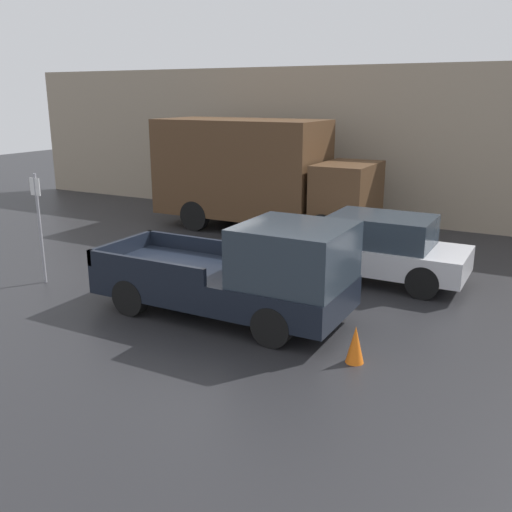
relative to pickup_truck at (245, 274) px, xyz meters
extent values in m
plane|color=#232326|center=(-1.87, 0.98, -0.94)|extent=(60.00, 60.00, 0.00)
cube|color=gray|center=(-1.87, 10.02, 1.70)|extent=(28.00, 0.15, 5.28)
cube|color=black|center=(-0.55, 0.00, -0.31)|extent=(5.16, 2.03, 0.59)
cube|color=#28333D|center=(1.05, 0.00, 0.54)|extent=(1.96, 1.91, 1.09)
cube|color=black|center=(-1.72, 0.97, 0.15)|extent=(2.84, 0.10, 0.33)
cube|color=black|center=(-1.72, -0.97, 0.15)|extent=(2.84, 0.10, 0.33)
cube|color=black|center=(-3.09, 0.00, 0.15)|extent=(0.10, 2.03, 0.33)
cylinder|color=black|center=(1.05, 0.90, -0.56)|extent=(0.75, 0.26, 0.75)
cylinder|color=black|center=(1.05, -0.90, -0.56)|extent=(0.75, 0.26, 0.75)
cylinder|color=black|center=(-2.15, 0.90, -0.56)|extent=(0.75, 0.26, 0.75)
cylinder|color=black|center=(-2.15, -0.90, -0.56)|extent=(0.75, 0.26, 0.75)
cube|color=silver|center=(1.52, 3.66, -0.33)|extent=(4.23, 1.81, 0.59)
cube|color=#28333D|center=(1.65, 3.66, 0.31)|extent=(2.32, 1.59, 0.69)
cylinder|color=black|center=(2.83, 4.46, -0.57)|extent=(0.74, 0.22, 0.74)
cylinder|color=black|center=(2.83, 2.85, -0.57)|extent=(0.74, 0.22, 0.74)
cylinder|color=black|center=(0.21, 4.46, -0.57)|extent=(0.74, 0.22, 0.74)
cylinder|color=black|center=(0.21, 2.85, -0.57)|extent=(0.74, 0.22, 0.74)
cube|color=#4C331E|center=(-0.44, 7.11, 0.46)|extent=(1.58, 2.45, 1.88)
cube|color=#4C331E|center=(-4.11, 7.11, 1.07)|extent=(5.46, 2.58, 3.08)
cylinder|color=black|center=(-0.73, 8.27, -0.45)|extent=(0.98, 0.30, 0.98)
cylinder|color=black|center=(-0.73, 5.96, -0.45)|extent=(0.98, 0.30, 0.98)
cylinder|color=black|center=(-5.22, 8.27, -0.45)|extent=(0.98, 0.30, 0.98)
cylinder|color=black|center=(-5.22, 5.96, -0.45)|extent=(0.98, 0.30, 0.98)
cylinder|color=gray|center=(-5.32, -0.25, 0.36)|extent=(0.07, 0.07, 2.59)
cube|color=silver|center=(-5.32, -0.27, 1.35)|extent=(0.30, 0.02, 0.40)
cone|color=orange|center=(2.55, -0.82, -0.62)|extent=(0.31, 0.31, 0.65)
camera|label=1|loc=(5.20, -9.25, 3.36)|focal=40.00mm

